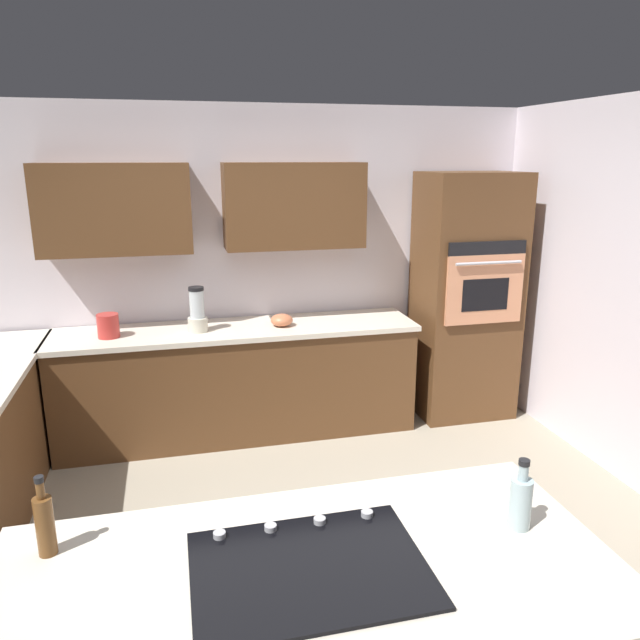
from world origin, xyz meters
name	(u,v)px	position (x,y,z in m)	size (l,w,h in m)	color
ground_plane	(294,562)	(0.00, 0.00, 0.00)	(14.00, 14.00, 0.00)	#9E937F
wall_back	(234,254)	(0.07, -2.05, 1.43)	(6.00, 0.44, 2.60)	silver
lower_cabinets_back	(239,383)	(0.10, -1.72, 0.43)	(2.80, 0.60, 0.86)	brown
countertop_back	(237,330)	(0.10, -1.72, 0.88)	(2.84, 0.64, 0.04)	silver
island_top	(310,576)	(0.18, 1.23, 0.88)	(2.06, 0.99, 0.04)	silver
wall_oven	(466,297)	(-1.85, -1.72, 1.04)	(0.80, 0.66, 2.08)	brown
cooktop	(309,568)	(0.18, 1.22, 0.91)	(0.76, 0.56, 0.03)	black
blender	(197,313)	(0.40, -1.68, 1.05)	(0.15, 0.15, 0.35)	beige
mixing_bowl	(282,320)	(-0.25, -1.68, 0.95)	(0.18, 0.18, 0.10)	#CC724C
kettle	(108,326)	(1.05, -1.68, 0.99)	(0.16, 0.16, 0.18)	red
oil_bottle	(45,523)	(1.02, 0.93, 1.02)	(0.06, 0.06, 0.29)	brown
second_bottle	(521,501)	(-0.60, 1.18, 1.01)	(0.08, 0.08, 0.27)	silver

